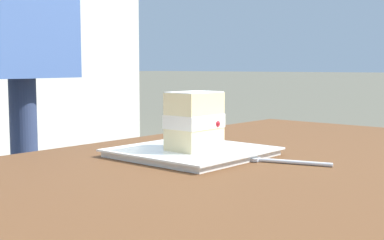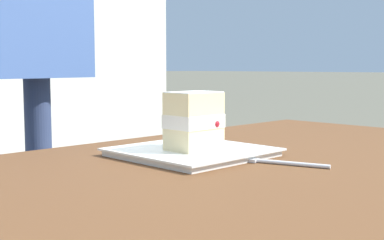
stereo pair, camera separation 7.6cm
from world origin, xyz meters
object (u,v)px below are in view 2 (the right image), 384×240
object	(u,v)px
dessert_plate	(192,152)
cake_slice	(194,121)
dessert_fork	(278,162)
patio_table	(272,205)

from	to	relation	value
dessert_plate	cake_slice	bearing A→B (deg)	-120.53
dessert_plate	dessert_fork	bearing A→B (deg)	-75.09
dessert_plate	dessert_fork	distance (m)	0.19
patio_table	dessert_plate	world-z (taller)	dessert_plate
dessert_plate	cake_slice	distance (m)	0.07
dessert_plate	dessert_fork	world-z (taller)	dessert_plate
dessert_plate	dessert_fork	xyz separation A→B (m)	(0.05, -0.18, -0.00)
patio_table	dessert_plate	xyz separation A→B (m)	(-0.08, 0.15, 0.10)
patio_table	dessert_fork	distance (m)	0.11
cake_slice	dessert_fork	world-z (taller)	cake_slice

